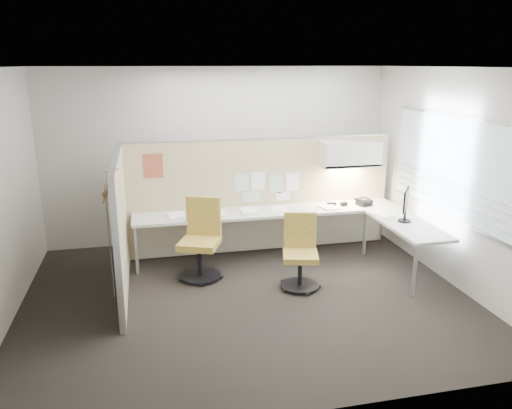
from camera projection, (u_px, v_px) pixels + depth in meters
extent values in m
cube|color=black|center=(247.00, 297.00, 6.31)|extent=(5.50, 4.50, 0.01)
cube|color=white|center=(246.00, 67.00, 5.54)|extent=(5.50, 4.50, 0.01)
cube|color=beige|center=(219.00, 156.00, 8.04)|extent=(5.50, 0.02, 2.80)
cube|color=beige|center=(305.00, 259.00, 3.82)|extent=(5.50, 0.02, 2.80)
cube|color=beige|center=(453.00, 178.00, 6.51)|extent=(0.02, 4.50, 2.80)
cube|color=#98A7B1|center=(452.00, 167.00, 6.46)|extent=(0.01, 2.80, 1.30)
cube|color=tan|center=(261.00, 196.00, 7.69)|extent=(4.10, 0.06, 1.75)
cube|color=tan|center=(121.00, 227.00, 6.23)|extent=(0.06, 2.20, 1.75)
cube|color=beige|center=(269.00, 212.00, 7.44)|extent=(4.00, 0.60, 0.04)
cube|color=beige|center=(408.00, 225.00, 6.82)|extent=(0.60, 1.47, 0.04)
cube|color=beige|center=(265.00, 229.00, 7.79)|extent=(3.90, 0.02, 0.64)
cylinder|color=#A5A8AA|center=(137.00, 251.00, 6.89)|extent=(0.05, 0.05, 0.69)
cylinder|color=#A5A8AA|center=(415.00, 271.00, 6.23)|extent=(0.05, 0.05, 0.69)
cylinder|color=#A5A8AA|center=(365.00, 233.00, 7.61)|extent=(0.05, 0.05, 0.69)
cube|color=beige|center=(350.00, 154.00, 7.60)|extent=(0.90, 0.36, 0.38)
cube|color=#FFEABF|center=(349.00, 167.00, 7.66)|extent=(0.60, 0.06, 0.02)
cube|color=#8CBF8C|center=(242.00, 183.00, 7.53)|extent=(0.21, 0.00, 0.28)
cube|color=white|center=(258.00, 181.00, 7.58)|extent=(0.21, 0.00, 0.28)
cube|color=#8CBF8C|center=(276.00, 184.00, 7.66)|extent=(0.21, 0.00, 0.28)
cube|color=white|center=(293.00, 182.00, 7.71)|extent=(0.21, 0.00, 0.28)
cube|color=#8CBF8C|center=(252.00, 196.00, 7.62)|extent=(0.28, 0.00, 0.18)
cube|color=white|center=(283.00, 196.00, 7.74)|extent=(0.21, 0.00, 0.14)
cube|color=#DF471C|center=(153.00, 166.00, 7.17)|extent=(0.28, 0.00, 0.35)
cylinder|color=black|center=(200.00, 276.00, 6.85)|extent=(0.57, 0.57, 0.03)
cylinder|color=black|center=(200.00, 261.00, 6.79)|extent=(0.07, 0.07, 0.44)
cube|color=#D5C34F|center=(199.00, 243.00, 6.72)|extent=(0.66, 0.66, 0.09)
cube|color=#D5C34F|center=(204.00, 216.00, 6.86)|extent=(0.47, 0.25, 0.55)
cylinder|color=black|center=(300.00, 286.00, 6.55)|extent=(0.50, 0.50, 0.03)
cylinder|color=black|center=(300.00, 272.00, 6.50)|extent=(0.06, 0.06, 0.39)
cube|color=#D5C34F|center=(300.00, 256.00, 6.44)|extent=(0.54, 0.54, 0.08)
cube|color=#D5C34F|center=(300.00, 230.00, 6.57)|extent=(0.43, 0.16, 0.48)
cylinder|color=black|center=(404.00, 221.00, 6.90)|extent=(0.18, 0.18, 0.02)
cylinder|color=black|center=(405.00, 215.00, 6.88)|extent=(0.04, 0.04, 0.16)
cube|color=black|center=(406.00, 200.00, 6.82)|extent=(0.27, 0.37, 0.29)
cube|color=black|center=(406.00, 200.00, 6.82)|extent=(0.23, 0.32, 0.25)
cube|color=black|center=(364.00, 202.00, 7.69)|extent=(0.25, 0.25, 0.12)
cylinder|color=black|center=(358.00, 200.00, 7.68)|extent=(0.09, 0.17, 0.04)
cube|color=black|center=(332.00, 204.00, 7.67)|extent=(0.14, 0.06, 0.05)
cube|color=black|center=(344.00, 204.00, 7.66)|extent=(0.10, 0.06, 0.06)
cube|color=silver|center=(112.00, 169.00, 5.21)|extent=(0.14, 0.02, 0.02)
cylinder|color=silver|center=(106.00, 178.00, 5.22)|extent=(0.02, 0.02, 0.14)
cube|color=#AD7F4C|center=(107.00, 190.00, 5.26)|extent=(0.02, 0.45, 0.12)
cube|color=#AD7F4C|center=(104.00, 193.00, 5.29)|extent=(0.02, 0.45, 0.12)
cube|color=gray|center=(110.00, 249.00, 5.39)|extent=(0.01, 0.07, 1.13)
cube|color=white|center=(176.00, 215.00, 7.14)|extent=(0.26, 0.32, 0.03)
cube|color=white|center=(216.00, 213.00, 7.25)|extent=(0.24, 0.31, 0.02)
cube|color=white|center=(249.00, 211.00, 7.31)|extent=(0.24, 0.31, 0.04)
cube|color=white|center=(279.00, 209.00, 7.48)|extent=(0.29, 0.34, 0.01)
cube|color=white|center=(329.00, 207.00, 7.56)|extent=(0.29, 0.34, 0.02)
cube|color=white|center=(383.00, 215.00, 7.20)|extent=(0.32, 0.36, 0.02)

